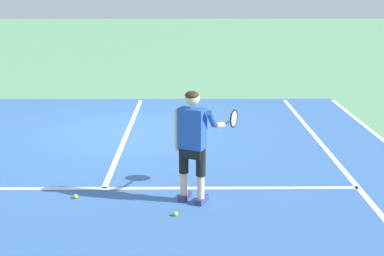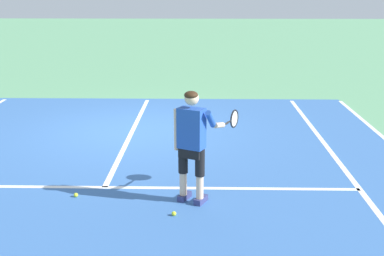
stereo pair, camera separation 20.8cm
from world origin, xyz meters
TOP-DOWN VIEW (x-y plane):
  - ground_plane at (0.00, 0.00)m, footprint 80.00×80.00m
  - court_inner_surface at (0.00, -1.42)m, footprint 10.98×9.46m
  - line_service at (0.00, -3.29)m, footprint 8.23×0.10m
  - line_centre_service at (0.00, -0.09)m, footprint 0.10×6.40m
  - line_singles_right at (4.12, -1.42)m, footprint 0.10×9.06m
  - tennis_player at (1.44, -3.79)m, footprint 1.00×0.95m
  - tennis_ball_near_feet at (1.18, -4.29)m, footprint 0.07×0.07m
  - tennis_ball_by_baseline at (-0.38, -3.67)m, footprint 0.07×0.07m

SIDE VIEW (x-z plane):
  - ground_plane at x=0.00m, z-range 0.00..0.00m
  - court_inner_surface at x=0.00m, z-range 0.00..0.00m
  - line_service at x=0.00m, z-range 0.00..0.01m
  - line_centre_service at x=0.00m, z-range 0.00..0.01m
  - line_singles_right at x=4.12m, z-range 0.00..0.01m
  - tennis_ball_near_feet at x=1.18m, z-range 0.00..0.07m
  - tennis_ball_by_baseline at x=-0.38m, z-range 0.00..0.07m
  - tennis_player at x=1.44m, z-range 0.13..1.85m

